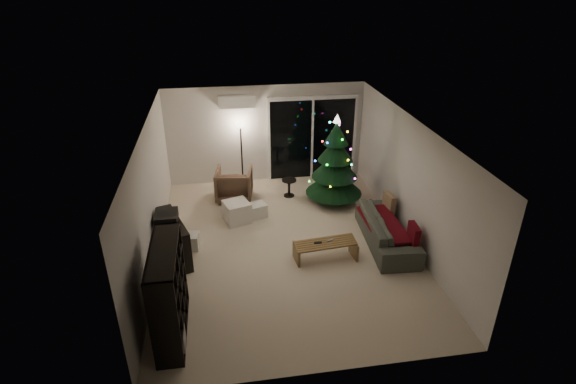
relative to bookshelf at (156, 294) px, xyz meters
name	(u,v)px	position (x,y,z in m)	size (l,w,h in m)	color
room	(295,169)	(2.71, 3.60, 0.27)	(6.50, 7.51, 2.60)	beige
bookshelf	(156,294)	(0.00, 0.00, 0.00)	(0.38, 1.50, 1.50)	black
media_cabinet	(169,240)	(0.00, 2.02, -0.34)	(0.49, 1.31, 0.82)	black
stereo	(166,217)	(0.00, 2.02, 0.16)	(0.42, 0.49, 0.17)	black
armchair	(234,184)	(1.35, 4.34, -0.36)	(0.84, 0.86, 0.78)	brown
ottoman	(237,212)	(1.34, 3.25, -0.52)	(0.51, 0.51, 0.46)	white
cardboard_box_a	(188,241)	(0.32, 2.32, -0.60)	(0.43, 0.33, 0.31)	white
cardboard_box_b	(256,210)	(1.78, 3.38, -0.60)	(0.44, 0.33, 0.31)	white
side_table	(289,188)	(2.67, 4.28, -0.53)	(0.35, 0.35, 0.44)	black
floor_lamp	(242,155)	(1.60, 5.09, 0.08)	(0.27, 0.27, 1.66)	black
sofa	(387,229)	(4.30, 1.89, -0.44)	(2.11, 0.83, 0.62)	#272B23
sofa_throw	(383,224)	(4.20, 1.89, -0.30)	(0.66, 1.52, 0.05)	#50090E
cushion_a	(389,203)	(4.55, 2.54, -0.19)	(0.12, 0.41, 0.41)	#987558
cushion_b	(414,235)	(4.55, 1.24, -0.19)	(0.12, 0.41, 0.41)	#50090E
coffee_table	(325,251)	(2.93, 1.52, -0.56)	(1.18, 0.41, 0.38)	brown
remote_a	(318,243)	(2.78, 1.52, -0.36)	(0.15, 0.04, 0.02)	black
remote_b	(330,240)	(3.03, 1.57, -0.36)	(0.14, 0.04, 0.02)	slate
christmas_tree	(335,160)	(3.68, 3.83, 0.33)	(1.33, 1.33, 2.15)	black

